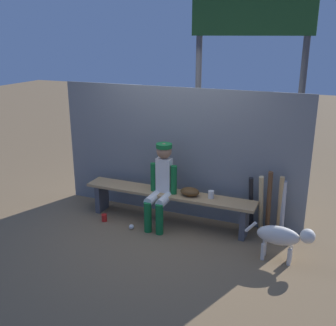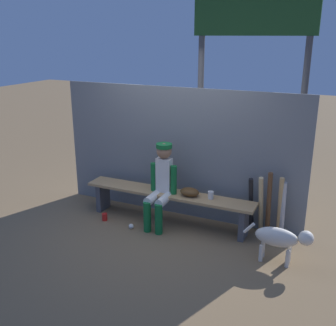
{
  "view_description": "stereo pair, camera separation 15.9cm",
  "coord_description": "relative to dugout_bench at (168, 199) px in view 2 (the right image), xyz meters",
  "views": [
    {
      "loc": [
        2.11,
        -5.02,
        2.7
      ],
      "look_at": [
        0.0,
        0.0,
        0.94
      ],
      "focal_mm": 42.67,
      "sensor_mm": 36.0,
      "label": 1
    },
    {
      "loc": [
        2.26,
        -4.95,
        2.7
      ],
      "look_at": [
        0.0,
        0.0,
        0.94
      ],
      "focal_mm": 42.67,
      "sensor_mm": 36.0,
      "label": 2
    }
  ],
  "objects": [
    {
      "name": "bat_wood_tan",
      "position": [
        1.58,
        0.21,
        0.07
      ],
      "size": [
        0.07,
        0.19,
        0.9
      ],
      "primitive_type": "cylinder",
      "rotation": [
        0.14,
        0.0,
        0.04
      ],
      "color": "tan",
      "rests_on": "ground_plane"
    },
    {
      "name": "player_seated",
      "position": [
        -0.06,
        -0.11,
        0.29
      ],
      "size": [
        0.41,
        0.55,
        1.22
      ],
      "color": "silver",
      "rests_on": "ground_plane"
    },
    {
      "name": "cup_on_ground",
      "position": [
        -0.9,
        -0.34,
        -0.33
      ],
      "size": [
        0.08,
        0.08,
        0.11
      ],
      "primitive_type": "cylinder",
      "color": "red",
      "rests_on": "ground_plane"
    },
    {
      "name": "bat_wood_natural",
      "position": [
        1.32,
        0.22,
        0.06
      ],
      "size": [
        0.08,
        0.26,
        0.88
      ],
      "primitive_type": "cylinder",
      "rotation": [
        0.22,
        0.0,
        -0.08
      ],
      "color": "tan",
      "rests_on": "ground_plane"
    },
    {
      "name": "bat_wood_dark",
      "position": [
        1.43,
        0.2,
        0.09
      ],
      "size": [
        0.07,
        0.15,
        0.95
      ],
      "primitive_type": "cylinder",
      "rotation": [
        0.09,
        0.0,
        -0.02
      ],
      "color": "brown",
      "rests_on": "ground_plane"
    },
    {
      "name": "chainlink_fence",
      "position": [
        0.0,
        0.37,
        0.61
      ],
      "size": [
        3.82,
        0.03,
        1.98
      ],
      "primitive_type": "cube",
      "color": "slate",
      "rests_on": "ground_plane"
    },
    {
      "name": "bat_aluminum_black",
      "position": [
        1.17,
        0.27,
        0.03
      ],
      "size": [
        0.09,
        0.23,
        0.82
      ],
      "primitive_type": "cylinder",
      "rotation": [
        0.2,
        0.0,
        -0.1
      ],
      "color": "black",
      "rests_on": "ground_plane"
    },
    {
      "name": "scoreboard",
      "position": [
        0.84,
        1.41,
        2.37
      ],
      "size": [
        2.17,
        0.27,
        3.91
      ],
      "color": "#3F3F42",
      "rests_on": "ground_plane"
    },
    {
      "name": "dog",
      "position": [
        1.71,
        -0.44,
        -0.04
      ],
      "size": [
        0.84,
        0.2,
        0.49
      ],
      "color": "beige",
      "rests_on": "ground_plane"
    },
    {
      "name": "cup_on_bench",
      "position": [
        0.65,
        0.03,
        0.16
      ],
      "size": [
        0.08,
        0.08,
        0.11
      ],
      "primitive_type": "cylinder",
      "color": "silver",
      "rests_on": "dugout_bench"
    },
    {
      "name": "bat_aluminum_silver",
      "position": [
        1.62,
        0.21,
        0.03
      ],
      "size": [
        0.07,
        0.14,
        0.83
      ],
      "primitive_type": "cylinder",
      "rotation": [
        0.09,
        0.0,
        -0.07
      ],
      "color": "#B7B7BC",
      "rests_on": "ground_plane"
    },
    {
      "name": "baseball",
      "position": [
        -0.4,
        -0.41,
        -0.34
      ],
      "size": [
        0.07,
        0.07,
        0.07
      ],
      "primitive_type": "sphere",
      "color": "white",
      "rests_on": "ground_plane"
    },
    {
      "name": "ground_plane",
      "position": [
        0.0,
        0.0,
        -0.38
      ],
      "size": [
        30.0,
        30.0,
        0.0
      ],
      "primitive_type": "plane",
      "color": "brown"
    },
    {
      "name": "dugout_bench",
      "position": [
        0.0,
        0.0,
        0.0
      ],
      "size": [
        2.59,
        0.36,
        0.49
      ],
      "color": "tan",
      "rests_on": "ground_plane"
    },
    {
      "name": "baseball_glove",
      "position": [
        0.34,
        0.0,
        0.17
      ],
      "size": [
        0.28,
        0.2,
        0.12
      ],
      "primitive_type": "ellipsoid",
      "color": "#593819",
      "rests_on": "dugout_bench"
    }
  ]
}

